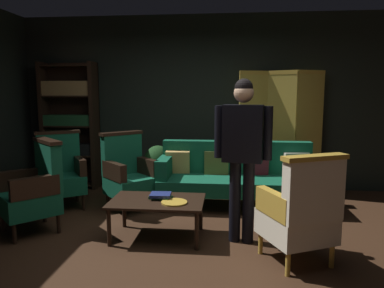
% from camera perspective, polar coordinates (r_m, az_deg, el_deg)
% --- Properties ---
extents(ground_plane, '(10.00, 10.00, 0.00)m').
position_cam_1_polar(ground_plane, '(3.80, -1.25, -16.05)').
color(ground_plane, '#331E11').
extents(back_wall, '(7.20, 0.10, 2.80)m').
position_cam_1_polar(back_wall, '(5.91, 1.60, 6.55)').
color(back_wall, black).
rests_on(back_wall, ground_plane).
extents(folding_screen, '(1.29, 0.25, 1.90)m').
position_cam_1_polar(folding_screen, '(5.71, 13.92, 2.10)').
color(folding_screen, '#B29338').
rests_on(folding_screen, ground_plane).
extents(bookshelf, '(0.90, 0.32, 2.05)m').
position_cam_1_polar(bookshelf, '(6.22, -18.80, 3.31)').
color(bookshelf, black).
rests_on(bookshelf, ground_plane).
extents(velvet_couch, '(2.12, 0.78, 0.88)m').
position_cam_1_polar(velvet_couch, '(5.03, 7.02, -4.63)').
color(velvet_couch, black).
rests_on(velvet_couch, ground_plane).
extents(coffee_table, '(1.00, 0.64, 0.42)m').
position_cam_1_polar(coffee_table, '(3.92, -5.55, -9.50)').
color(coffee_table, black).
rests_on(coffee_table, ground_plane).
extents(armchair_gilt_accent, '(0.77, 0.77, 1.04)m').
position_cam_1_polar(armchair_gilt_accent, '(3.44, 16.92, -10.34)').
color(armchair_gilt_accent, '#B78E33').
rests_on(armchair_gilt_accent, ground_plane).
extents(armchair_wing_left, '(0.82, 0.82, 1.04)m').
position_cam_1_polar(armchair_wing_left, '(4.43, -23.74, -6.55)').
color(armchair_wing_left, black).
rests_on(armchair_wing_left, ground_plane).
extents(armchair_wing_right, '(0.82, 0.82, 1.04)m').
position_cam_1_polar(armchair_wing_right, '(4.88, -10.09, -4.67)').
color(armchair_wing_right, black).
rests_on(armchair_wing_right, ground_plane).
extents(armchair_wing_far, '(0.80, 0.80, 1.04)m').
position_cam_1_polar(armchair_wing_far, '(5.23, -20.13, -4.20)').
color(armchair_wing_far, black).
rests_on(armchair_wing_far, ground_plane).
extents(standing_figure, '(0.58, 0.28, 1.70)m').
position_cam_1_polar(standing_figure, '(3.69, 8.07, -0.26)').
color(standing_figure, black).
rests_on(standing_figure, ground_plane).
extents(potted_plant, '(0.46, 0.46, 0.75)m').
position_cam_1_polar(potted_plant, '(5.65, -5.43, -3.47)').
color(potted_plant, brown).
rests_on(potted_plant, ground_plane).
extents(book_green_cloth, '(0.26, 0.20, 0.03)m').
position_cam_1_polar(book_green_cloth, '(3.95, -5.02, -8.46)').
color(book_green_cloth, '#1E4C28').
rests_on(book_green_cloth, coffee_table).
extents(book_navy_cloth, '(0.23, 0.20, 0.03)m').
position_cam_1_polar(book_navy_cloth, '(3.94, -5.03, -8.06)').
color(book_navy_cloth, navy).
rests_on(book_navy_cloth, book_green_cloth).
extents(brass_tray, '(0.27, 0.27, 0.02)m').
position_cam_1_polar(brass_tray, '(3.79, -2.83, -9.25)').
color(brass_tray, gold).
rests_on(brass_tray, coffee_table).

